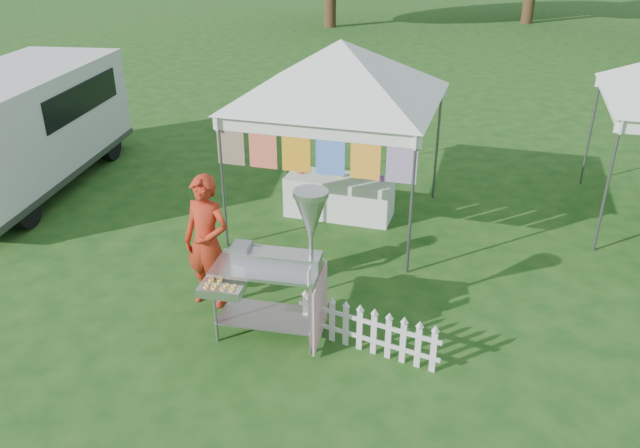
% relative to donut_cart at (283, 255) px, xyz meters
% --- Properties ---
extents(ground, '(120.00, 120.00, 0.00)m').
position_rel_donut_cart_xyz_m(ground, '(-0.25, -0.11, -1.14)').
color(ground, '#154413').
rests_on(ground, ground).
extents(canopy_main, '(4.24, 4.24, 3.45)m').
position_rel_donut_cart_xyz_m(canopy_main, '(-0.25, 3.39, 1.84)').
color(canopy_main, '#59595E').
rests_on(canopy_main, ground).
extents(donut_cart, '(1.39, 1.07, 1.94)m').
position_rel_donut_cart_xyz_m(donut_cart, '(0.00, 0.00, 0.00)').
color(donut_cart, gray).
rests_on(donut_cart, ground).
extents(vendor, '(0.71, 0.52, 1.80)m').
position_rel_donut_cart_xyz_m(vendor, '(-1.20, 0.45, -0.24)').
color(vendor, '#A92814').
rests_on(vendor, ground).
extents(cargo_van, '(2.92, 5.46, 2.16)m').
position_rel_donut_cart_xyz_m(cargo_van, '(-6.32, 3.23, 0.02)').
color(cargo_van, silver).
rests_on(cargo_van, ground).
extents(picket_fence, '(1.77, 0.35, 0.56)m').
position_rel_donut_cart_xyz_m(picket_fence, '(1.02, -0.01, -0.85)').
color(picket_fence, silver).
rests_on(picket_fence, ground).
extents(display_table, '(1.80, 0.70, 0.70)m').
position_rel_donut_cart_xyz_m(display_table, '(-0.29, 3.57, -0.79)').
color(display_table, white).
rests_on(display_table, ground).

